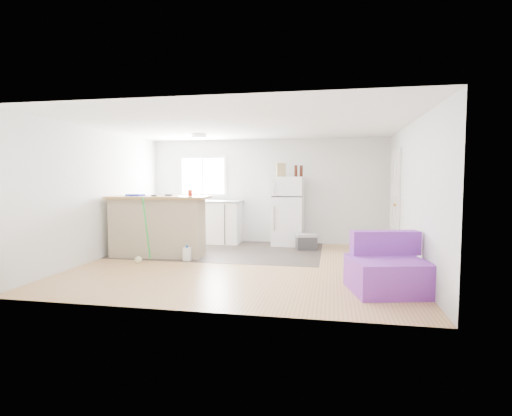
{
  "coord_description": "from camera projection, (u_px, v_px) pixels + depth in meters",
  "views": [
    {
      "loc": [
        1.49,
        -6.69,
        1.51
      ],
      "look_at": [
        0.08,
        0.7,
        0.94
      ],
      "focal_mm": 28.0,
      "sensor_mm": 36.0,
      "label": 1
    }
  ],
  "objects": [
    {
      "name": "cooler",
      "position": [
        306.0,
        242.0,
        8.37
      ],
      "size": [
        0.49,
        0.39,
        0.33
      ],
      "rotation": [
        0.0,
        0.0,
        0.25
      ],
      "color": "#323235",
      "rests_on": "floor"
    },
    {
      "name": "interior_door",
      "position": [
        395.0,
        203.0,
        7.88
      ],
      "size": [
        0.11,
        0.92,
        2.1
      ],
      "color": "white",
      "rests_on": "right_wall"
    },
    {
      "name": "vinyl_zone",
      "position": [
        223.0,
        250.0,
        8.31
      ],
      "size": [
        4.05,
        2.5,
        0.0
      ],
      "primitive_type": "cube",
      "color": "#2E2623",
      "rests_on": "floor"
    },
    {
      "name": "bottle_right",
      "position": [
        301.0,
        171.0,
        8.8
      ],
      "size": [
        0.09,
        0.09,
        0.25
      ],
      "primitive_type": "cylinder",
      "rotation": [
        0.0,
        0.0,
        0.3
      ],
      "color": "#39130A",
      "rests_on": "refrigerator"
    },
    {
      "name": "room",
      "position": [
        244.0,
        196.0,
        6.86
      ],
      "size": [
        5.51,
        5.01,
        2.41
      ],
      "color": "#A97347",
      "rests_on": "ground"
    },
    {
      "name": "window",
      "position": [
        203.0,
        176.0,
        9.56
      ],
      "size": [
        1.18,
        0.06,
        0.98
      ],
      "color": "white",
      "rests_on": "back_wall"
    },
    {
      "name": "refrigerator",
      "position": [
        288.0,
        211.0,
        8.91
      ],
      "size": [
        0.71,
        0.68,
        1.53
      ],
      "rotation": [
        0.0,
        0.0,
        -0.05
      ],
      "color": "white",
      "rests_on": "floor"
    },
    {
      "name": "cardboard_box",
      "position": [
        281.0,
        170.0,
        8.83
      ],
      "size": [
        0.22,
        0.17,
        0.3
      ],
      "primitive_type": "cube",
      "rotation": [
        0.0,
        0.0,
        0.38
      ],
      "color": "tan",
      "rests_on": "refrigerator"
    },
    {
      "name": "tool_a",
      "position": [
        169.0,
        195.0,
        7.66
      ],
      "size": [
        0.15,
        0.08,
        0.03
      ],
      "primitive_type": "cube",
      "rotation": [
        0.0,
        0.0,
        -0.21
      ],
      "color": "black",
      "rests_on": "peninsula"
    },
    {
      "name": "bottle_left",
      "position": [
        296.0,
        171.0,
        8.73
      ],
      "size": [
        0.09,
        0.09,
        0.25
      ],
      "primitive_type": "cylinder",
      "rotation": [
        0.0,
        0.0,
        -0.33
      ],
      "color": "#39130A",
      "rests_on": "refrigerator"
    },
    {
      "name": "purple_seat",
      "position": [
        387.0,
        270.0,
        5.3
      ],
      "size": [
        1.12,
        1.09,
        0.77
      ],
      "rotation": [
        0.0,
        0.0,
        0.23
      ],
      "color": "purple",
      "rests_on": "floor"
    },
    {
      "name": "peninsula",
      "position": [
        158.0,
        226.0,
        7.66
      ],
      "size": [
        1.94,
        0.87,
        1.16
      ],
      "rotation": [
        0.0,
        0.0,
        0.08
      ],
      "color": "tan",
      "rests_on": "floor"
    },
    {
      "name": "blue_tray",
      "position": [
        135.0,
        195.0,
        7.61
      ],
      "size": [
        0.33,
        0.26,
        0.04
      ],
      "primitive_type": "cube",
      "rotation": [
        0.0,
        0.0,
        -0.16
      ],
      "color": "#1218B0",
      "rests_on": "peninsula"
    },
    {
      "name": "cleaner_jug",
      "position": [
        187.0,
        254.0,
        7.26
      ],
      "size": [
        0.13,
        0.1,
        0.29
      ],
      "rotation": [
        0.0,
        0.0,
        -0.06
      ],
      "color": "white",
      "rests_on": "floor"
    },
    {
      "name": "red_cup",
      "position": [
        190.0,
        193.0,
        7.55
      ],
      "size": [
        0.1,
        0.1,
        0.12
      ],
      "primitive_type": "cylinder",
      "rotation": [
        0.0,
        0.0,
        -0.4
      ],
      "color": "red",
      "rests_on": "peninsula"
    },
    {
      "name": "mop",
      "position": [
        141.0,
        250.0,
        7.07
      ],
      "size": [
        0.2,
        0.33,
        1.18
      ],
      "rotation": [
        0.0,
        0.0,
        0.07
      ],
      "color": "green",
      "rests_on": "floor"
    },
    {
      "name": "tool_b",
      "position": [
        154.0,
        196.0,
        7.49
      ],
      "size": [
        0.11,
        0.06,
        0.03
      ],
      "primitive_type": "cube",
      "rotation": [
        0.0,
        0.0,
        -0.16
      ],
      "color": "black",
      "rests_on": "peninsula"
    },
    {
      "name": "ceiling_fixture",
      "position": [
        199.0,
        136.0,
        8.17
      ],
      "size": [
        0.3,
        0.3,
        0.07
      ],
      "primitive_type": "cylinder",
      "color": "white",
      "rests_on": "ceiling"
    },
    {
      "name": "kitchen_cabinets",
      "position": [
        195.0,
        221.0,
        9.33
      ],
      "size": [
        2.22,
        0.71,
        1.28
      ],
      "rotation": [
        0.0,
        0.0,
        0.01
      ],
      "color": "white",
      "rests_on": "floor"
    }
  ]
}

